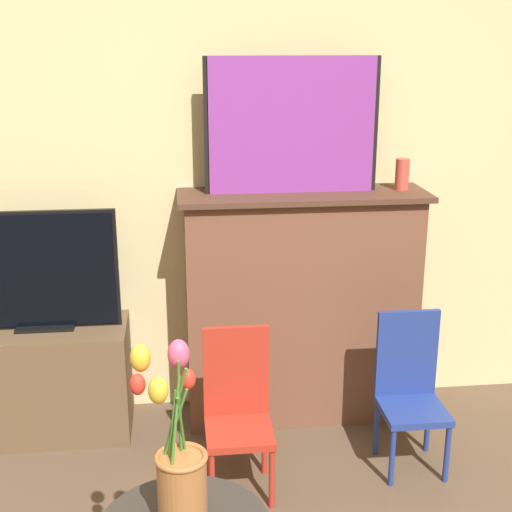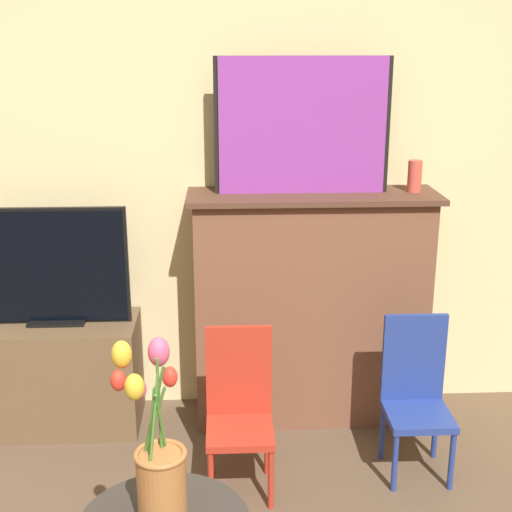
{
  "view_description": "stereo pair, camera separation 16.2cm",
  "coord_description": "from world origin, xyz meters",
  "views": [
    {
      "loc": [
        -0.27,
        -1.21,
        1.81
      ],
      "look_at": [
        0.01,
        1.26,
        1.04
      ],
      "focal_mm": 50.0,
      "sensor_mm": 36.0,
      "label": 1
    },
    {
      "loc": [
        -0.11,
        -1.22,
        1.81
      ],
      "look_at": [
        0.01,
        1.26,
        1.04
      ],
      "focal_mm": 50.0,
      "sensor_mm": 36.0,
      "label": 2
    }
  ],
  "objects": [
    {
      "name": "wall_back",
      "position": [
        0.0,
        2.13,
        1.35
      ],
      "size": [
        8.0,
        0.06,
        2.7
      ],
      "color": "beige",
      "rests_on": "ground"
    },
    {
      "name": "tv_stand",
      "position": [
        -0.89,
        1.89,
        0.26
      ],
      "size": [
        0.73,
        0.38,
        0.53
      ],
      "color": "brown",
      "rests_on": "ground"
    },
    {
      "name": "mantel_candle",
      "position": [
        0.76,
        1.94,
        1.2
      ],
      "size": [
        0.06,
        0.06,
        0.14
      ],
      "color": "#CC4C3D",
      "rests_on": "fireplace_mantel"
    },
    {
      "name": "vase_tulips",
      "position": [
        -0.29,
        0.42,
        0.73
      ],
      "size": [
        0.2,
        0.2,
        0.53
      ],
      "color": "#AD6B38",
      "rests_on": "side_table"
    },
    {
      "name": "chair_blue",
      "position": [
        0.7,
        1.46,
        0.36
      ],
      "size": [
        0.27,
        0.27,
        0.68
      ],
      "color": "navy",
      "rests_on": "ground"
    },
    {
      "name": "fireplace_mantel",
      "position": [
        0.3,
        1.94,
        0.58
      ],
      "size": [
        1.15,
        0.37,
        1.12
      ],
      "color": "brown",
      "rests_on": "ground"
    },
    {
      "name": "tv_monitor",
      "position": [
        -0.89,
        1.9,
        0.8
      ],
      "size": [
        0.68,
        0.12,
        0.55
      ],
      "color": "black",
      "rests_on": "tv_stand"
    },
    {
      "name": "chair_red",
      "position": [
        -0.05,
        1.37,
        0.36
      ],
      "size": [
        0.27,
        0.27,
        0.68
      ],
      "color": "#B22D1E",
      "rests_on": "ground"
    },
    {
      "name": "painting",
      "position": [
        0.25,
        1.94,
        1.42
      ],
      "size": [
        0.78,
        0.03,
        0.6
      ],
      "color": "black",
      "rests_on": "fireplace_mantel"
    }
  ]
}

